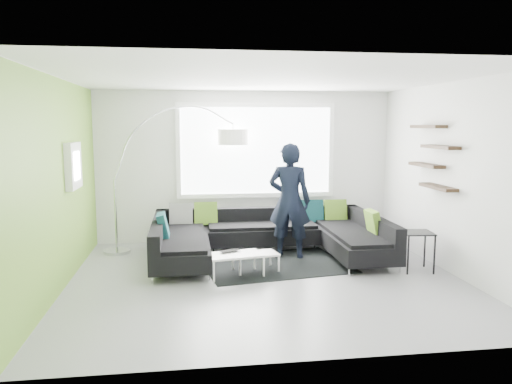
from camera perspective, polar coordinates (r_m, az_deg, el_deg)
ground at (r=7.20m, az=1.18°, el=-9.93°), size 5.50×5.50×0.00m
room_shell at (r=7.08m, az=1.26°, el=4.70°), size 5.54×5.04×2.82m
sectional_sofa at (r=8.15m, az=1.42°, el=-5.26°), size 3.70×2.29×0.80m
rug at (r=7.91m, az=2.17°, el=-8.26°), size 2.43×1.93×0.01m
coffee_table at (r=7.41m, az=-1.18°, el=-8.07°), size 1.10×0.77×0.33m
arc_lamp at (r=8.71m, az=-15.88°, el=1.31°), size 2.35×0.76×2.51m
side_table at (r=7.90m, az=17.88°, el=-6.47°), size 0.48×0.48×0.59m
person at (r=8.17m, az=3.84°, el=-1.01°), size 0.99×0.91×1.89m
laptop at (r=7.33m, az=-2.85°, el=-6.83°), size 0.45×0.42×0.02m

